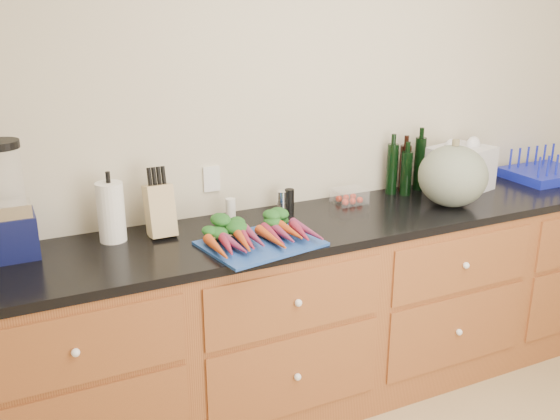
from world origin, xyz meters
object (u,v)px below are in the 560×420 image
paper_towel (111,212)px  dish_rack (545,172)px  squash (453,176)px  tomato_box (349,196)px  carrots (257,233)px  knife_block (160,210)px  blender_appliance (8,207)px  cutting_board (261,243)px

paper_towel → dish_rack: 2.46m
squash → tomato_box: squash is taller
tomato_box → carrots: bearing=-155.8°
squash → paper_towel: bearing=171.5°
squash → paper_towel: squash is taller
tomato_box → squash: bearing=-29.9°
carrots → tomato_box: 0.70m
paper_towel → knife_block: size_ratio=1.15×
paper_towel → dish_rack: (2.45, -0.08, -0.09)m
blender_appliance → paper_towel: blender_appliance is taller
dish_rack → blender_appliance: bearing=178.4°
blender_appliance → squash: bearing=-6.8°
carrots → blender_appliance: blender_appliance is taller
squash → blender_appliance: blender_appliance is taller
cutting_board → dish_rack: size_ratio=1.11×
knife_block → dish_rack: bearing=-1.5°
knife_block → tomato_box: 0.99m
cutting_board → dish_rack: (1.90, 0.24, 0.03)m
carrots → paper_towel: paper_towel is taller
squash → tomato_box: 0.52m
knife_block → blender_appliance: bearing=178.3°
paper_towel → knife_block: (0.20, -0.02, -0.02)m
tomato_box → blender_appliance: bearing=-179.5°
cutting_board → carrots: bearing=90.0°
cutting_board → squash: size_ratio=1.37×
squash → blender_appliance: (-2.02, 0.24, 0.05)m
paper_towel → tomato_box: paper_towel is taller
knife_block → dish_rack: (2.25, -0.06, -0.07)m
cutting_board → tomato_box: size_ratio=2.93×
knife_block → cutting_board: bearing=-40.9°
cutting_board → knife_block: bearing=139.1°
carrots → knife_block: bearing=143.4°
squash → knife_block: 1.44m
cutting_board → squash: 1.09m
carrots → paper_towel: 0.62m
carrots → dish_rack: dish_rack is taller
blender_appliance → dish_rack: (2.85, -0.08, -0.17)m
blender_appliance → carrots: bearing=-16.2°
carrots → blender_appliance: 1.00m
carrots → blender_appliance: size_ratio=0.94×
knife_block → tomato_box: knife_block is taller
cutting_board → tomato_box: bearing=27.3°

